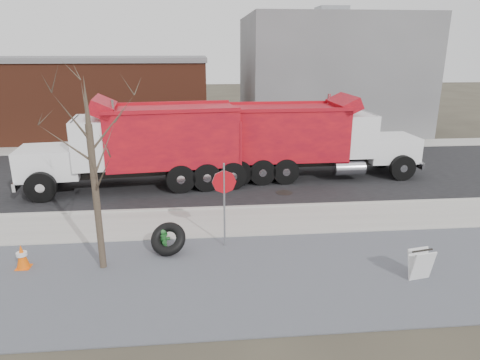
{
  "coord_description": "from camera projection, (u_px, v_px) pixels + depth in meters",
  "views": [
    {
      "loc": [
        -0.42,
        -13.48,
        5.81
      ],
      "look_at": [
        0.9,
        0.72,
        1.4
      ],
      "focal_mm": 32.0,
      "sensor_mm": 36.0,
      "label": 1
    }
  ],
  "objects": [
    {
      "name": "sandwich_board",
      "position": [
        421.0,
        264.0,
        11.07
      ],
      "size": [
        0.66,
        0.48,
        0.84
      ],
      "rotation": [
        0.0,
        0.0,
        0.18
      ],
      "color": "silver",
      "rests_on": "ground"
    },
    {
      "name": "dump_truck_red_b",
      "position": [
        143.0,
        142.0,
        18.15
      ],
      "size": [
        9.37,
        3.61,
        3.88
      ],
      "rotation": [
        0.0,
        0.0,
        3.26
      ],
      "color": "black",
      "rests_on": "ground"
    },
    {
      "name": "dump_truck_red_a",
      "position": [
        312.0,
        137.0,
        19.72
      ],
      "size": [
        9.29,
        2.68,
        3.73
      ],
      "rotation": [
        0.0,
        0.0,
        0.02
      ],
      "color": "black",
      "rests_on": "ground"
    },
    {
      "name": "fire_hydrant",
      "position": [
        163.0,
        240.0,
        12.71
      ],
      "size": [
        0.42,
        0.41,
        0.73
      ],
      "rotation": [
        0.0,
        0.0,
        0.25
      ],
      "color": "#2B712B",
      "rests_on": "ground"
    },
    {
      "name": "stop_sign",
      "position": [
        224.0,
        191.0,
        12.56
      ],
      "size": [
        0.71,
        0.06,
        2.63
      ],
      "rotation": [
        0.0,
        0.0,
        -0.37
      ],
      "color": "gray",
      "rests_on": "ground"
    },
    {
      "name": "bare_tree",
      "position": [
        91.0,
        152.0,
        10.84
      ],
      "size": [
        3.2,
        3.2,
        5.2
      ],
      "color": "#382D23",
      "rests_on": "ground"
    },
    {
      "name": "truck_tire",
      "position": [
        168.0,
        239.0,
        12.53
      ],
      "size": [
        1.23,
        1.15,
        0.94
      ],
      "color": "black",
      "rests_on": "ground"
    },
    {
      "name": "road",
      "position": [
        211.0,
        174.0,
        20.56
      ],
      "size": [
        60.0,
        9.4,
        0.02
      ],
      "primitive_type": "cube",
      "color": "black",
      "rests_on": "ground"
    },
    {
      "name": "curb",
      "position": [
        214.0,
        208.0,
        16.03
      ],
      "size": [
        60.0,
        0.15,
        0.11
      ],
      "primitive_type": "cube",
      "color": "#9E9B93",
      "rests_on": "ground"
    },
    {
      "name": "building_grey",
      "position": [
        328.0,
        74.0,
        31.31
      ],
      "size": [
        12.0,
        10.0,
        8.0
      ],
      "color": "gray",
      "rests_on": "ground"
    },
    {
      "name": "building_brick",
      "position": [
        58.0,
        96.0,
        29.07
      ],
      "size": [
        20.2,
        8.2,
        5.3
      ],
      "color": "#612C1B",
      "rests_on": "ground"
    },
    {
      "name": "gravel_verge",
      "position": [
        221.0,
        278.0,
        11.24
      ],
      "size": [
        60.0,
        5.0,
        0.03
      ],
      "primitive_type": "cube",
      "color": "slate",
      "rests_on": "ground"
    },
    {
      "name": "sidewalk",
      "position": [
        215.0,
        222.0,
        14.8
      ],
      "size": [
        60.0,
        2.5,
        0.06
      ],
      "primitive_type": "cube",
      "color": "#9E9B93",
      "rests_on": "ground"
    },
    {
      "name": "ground",
      "position": [
        216.0,
        226.0,
        14.57
      ],
      "size": [
        120.0,
        120.0,
        0.0
      ],
      "primitive_type": "plane",
      "color": "#383328",
      "rests_on": "ground"
    },
    {
      "name": "traffic_cone_near",
      "position": [
        22.0,
        257.0,
        11.67
      ],
      "size": [
        0.37,
        0.37,
        0.72
      ],
      "color": "#FF5D08",
      "rests_on": "ground"
    },
    {
      "name": "far_sidewalk",
      "position": [
        208.0,
        147.0,
        25.98
      ],
      "size": [
        60.0,
        2.0,
        0.06
      ],
      "primitive_type": "cube",
      "color": "#9E9B93",
      "rests_on": "ground"
    }
  ]
}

